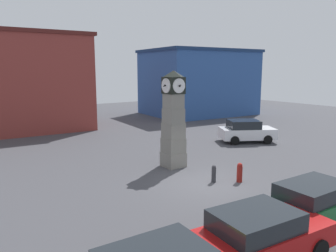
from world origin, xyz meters
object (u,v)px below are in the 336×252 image
Objects in this scene: car_near_tower at (261,234)px; pedestrian_near_bench at (52,120)px; bollard_near_tower at (240,172)px; clock_tower at (173,122)px; bollard_mid_row at (214,173)px; car_far_lot at (246,131)px; car_by_building at (317,201)px.

car_near_tower is 22.50m from pedestrian_near_bench.
clock_tower is at bearing 105.48° from bollard_near_tower.
bollard_near_tower is 1.21m from bollard_mid_row.
bollard_near_tower is at bearing 47.87° from car_near_tower.
clock_tower is 2.92× the size of pedestrian_near_bench.
pedestrian_near_bench reaches higher than car_near_tower.
bollard_mid_row is 0.19× the size of car_far_lot.
car_near_tower is at bearing -110.72° from clock_tower.
car_near_tower is 0.99× the size of car_far_lot.
bollard_near_tower is at bearing -33.94° from bollard_mid_row.
car_far_lot is at bearing 52.54° from car_by_building.
pedestrian_near_bench is at bearing 100.52° from clock_tower.
pedestrian_near_bench is at bearing 101.61° from bollard_near_tower.
clock_tower reaches higher than car_by_building.
pedestrian_near_bench reaches higher than bollard_mid_row.
bollard_mid_row is 0.47× the size of pedestrian_near_bench.
bollard_mid_row is at bearing -147.15° from car_far_lot.
clock_tower is at bearing -79.48° from pedestrian_near_bench.
bollard_near_tower is 4.42m from car_by_building.
clock_tower is 8.35m from car_far_lot.
pedestrian_near_bench is at bearing 131.42° from car_far_lot.
bollard_near_tower is at bearing -74.52° from clock_tower.
pedestrian_near_bench is at bearing 88.26° from car_near_tower.
car_far_lot is at bearing 39.97° from bollard_near_tower.
bollard_near_tower is 9.00m from car_far_lot.
clock_tower is 14.18m from pedestrian_near_bench.
car_by_building is at bearing -88.52° from clock_tower.
bollard_mid_row is 5.02m from car_by_building.
car_by_building is (3.47, 0.45, -0.02)m from car_near_tower.
car_far_lot is at bearing 13.68° from clock_tower.
pedestrian_near_bench is at bearing 98.79° from bollard_mid_row.
bollard_near_tower is 6.45m from car_near_tower.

